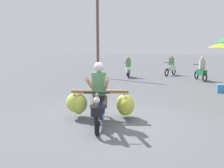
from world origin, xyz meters
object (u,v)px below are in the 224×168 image
at_px(motorbike_main_loaded, 101,102).
at_px(motorbike_distant_ahead_right, 128,69).
at_px(produce_crate, 224,89).
at_px(motorbike_distant_ahead_left, 201,71).
at_px(utility_pole, 98,35).
at_px(motorbike_distant_far_ahead, 171,67).

height_order(motorbike_main_loaded, motorbike_distant_ahead_right, motorbike_main_loaded).
distance_m(motorbike_distant_ahead_right, produce_crate, 6.24).
bearing_deg(motorbike_distant_ahead_left, utility_pole, -173.37).
xyz_separation_m(motorbike_main_loaded, motorbike_distant_ahead_right, (-1.50, 8.60, 0.07)).
xyz_separation_m(motorbike_distant_ahead_left, motorbike_distant_far_ahead, (-1.86, 2.01, 0.00)).
bearing_deg(motorbike_distant_ahead_left, motorbike_distant_ahead_right, 179.77).
distance_m(motorbike_distant_ahead_right, motorbike_distant_far_ahead, 3.25).
relative_size(motorbike_distant_far_ahead, utility_pole, 0.28).
height_order(motorbike_main_loaded, produce_crate, motorbike_main_loaded).
xyz_separation_m(motorbike_main_loaded, utility_pole, (-3.30, 7.86, 2.21)).
bearing_deg(produce_crate, motorbike_distant_ahead_right, 146.08).
distance_m(motorbike_main_loaded, produce_crate, 6.31).
distance_m(motorbike_main_loaded, motorbike_distant_ahead_right, 8.73).
distance_m(motorbike_distant_ahead_left, motorbike_distant_far_ahead, 2.74).
relative_size(motorbike_distant_ahead_left, motorbike_distant_far_ahead, 1.00).
bearing_deg(motorbike_distant_far_ahead, motorbike_distant_ahead_left, -47.28).
relative_size(motorbike_distant_ahead_right, motorbike_distant_far_ahead, 1.01).
distance_m(motorbike_distant_far_ahead, utility_pole, 5.58).
relative_size(motorbike_main_loaded, produce_crate, 3.49).
xyz_separation_m(motorbike_distant_far_ahead, utility_pole, (-4.36, -2.73, 2.14)).
height_order(motorbike_distant_ahead_right, motorbike_distant_far_ahead, same).
bearing_deg(produce_crate, utility_pole, 158.58).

